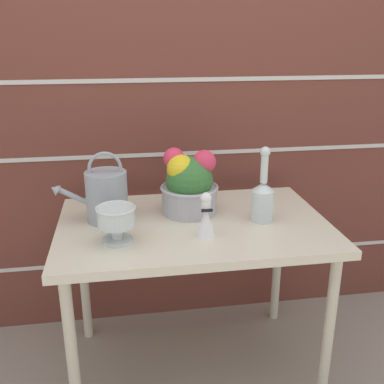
% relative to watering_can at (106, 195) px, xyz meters
% --- Properties ---
extents(ground_plane, '(12.00, 12.00, 0.00)m').
position_rel_watering_can_xyz_m(ground_plane, '(0.36, -0.08, -0.85)').
color(ground_plane, gray).
extents(brick_wall, '(3.60, 0.08, 2.20)m').
position_rel_watering_can_xyz_m(brick_wall, '(0.36, 0.41, 0.25)').
color(brick_wall, brown).
rests_on(brick_wall, ground_plane).
extents(patio_table, '(1.13, 0.73, 0.74)m').
position_rel_watering_can_xyz_m(patio_table, '(0.36, -0.08, -0.19)').
color(patio_table, beige).
rests_on(patio_table, ground_plane).
extents(watering_can, '(0.32, 0.17, 0.30)m').
position_rel_watering_can_xyz_m(watering_can, '(0.00, 0.00, 0.00)').
color(watering_can, '#93999E').
rests_on(watering_can, patio_table).
extents(crystal_pedestal_bowl, '(0.15, 0.15, 0.14)m').
position_rel_watering_can_xyz_m(crystal_pedestal_bowl, '(0.04, -0.22, -0.02)').
color(crystal_pedestal_bowl, silver).
rests_on(crystal_pedestal_bowl, patio_table).
extents(flower_planter, '(0.25, 0.25, 0.29)m').
position_rel_watering_can_xyz_m(flower_planter, '(0.36, 0.03, 0.02)').
color(flower_planter, '#ADADB2').
rests_on(flower_planter, patio_table).
extents(glass_decanter, '(0.10, 0.10, 0.32)m').
position_rel_watering_can_xyz_m(glass_decanter, '(0.65, -0.11, -0.01)').
color(glass_decanter, silver).
rests_on(glass_decanter, patio_table).
extents(figurine_vase, '(0.08, 0.08, 0.18)m').
position_rel_watering_can_xyz_m(figurine_vase, '(0.38, -0.22, -0.04)').
color(figurine_vase, white).
rests_on(figurine_vase, patio_table).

